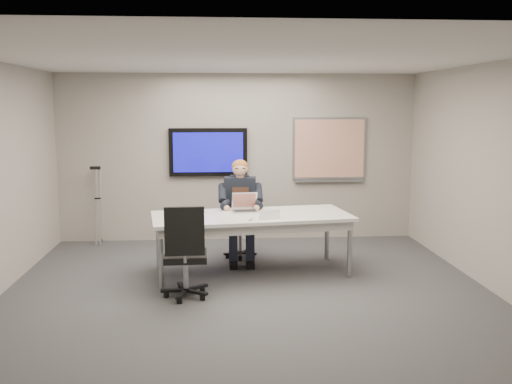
{
  "coord_description": "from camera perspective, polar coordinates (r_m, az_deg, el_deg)",
  "views": [
    {
      "loc": [
        -0.39,
        -6.58,
        2.27
      ],
      "look_at": [
        0.16,
        1.02,
        1.11
      ],
      "focal_mm": 40.0,
      "sensor_mm": 36.0,
      "label": 1
    }
  ],
  "objects": [
    {
      "name": "wall_front",
      "position": [
        3.71,
        2.01,
        -4.92
      ],
      "size": [
        6.0,
        0.02,
        2.8
      ],
      "primitive_type": "cube",
      "color": "#A39C93",
      "rests_on": "ground"
    },
    {
      "name": "seated_person",
      "position": [
        8.32,
        -1.54,
        -2.94
      ],
      "size": [
        0.48,
        0.83,
        1.49
      ],
      "rotation": [
        0.0,
        0.0,
        -0.11
      ],
      "color": "#1F2235",
      "rests_on": "office_chair_far"
    },
    {
      "name": "wall_right",
      "position": [
        7.46,
        22.94,
        1.26
      ],
      "size": [
        0.02,
        6.0,
        2.8
      ],
      "primitive_type": "cube",
      "color": "#A39C93",
      "rests_on": "ground"
    },
    {
      "name": "tv_display",
      "position": [
        9.56,
        -4.8,
        3.99
      ],
      "size": [
        1.3,
        0.09,
        0.8
      ],
      "color": "black",
      "rests_on": "wall_back"
    },
    {
      "name": "floor",
      "position": [
        6.98,
        -0.72,
        -10.35
      ],
      "size": [
        6.0,
        6.0,
        0.02
      ],
      "primitive_type": "cube",
      "color": "#38383A",
      "rests_on": "ground"
    },
    {
      "name": "office_chair_far",
      "position": [
        8.64,
        -1.51,
        -4.53
      ],
      "size": [
        0.6,
        0.6,
        0.97
      ],
      "rotation": [
        0.0,
        0.0,
        -0.36
      ],
      "color": "black",
      "rests_on": "ground"
    },
    {
      "name": "office_chair_near",
      "position": [
        6.84,
        -7.04,
        -7.68
      ],
      "size": [
        0.55,
        0.55,
        1.14
      ],
      "rotation": [
        0.0,
        0.0,
        3.17
      ],
      "color": "black",
      "rests_on": "ground"
    },
    {
      "name": "ceiling",
      "position": [
        6.62,
        -0.77,
        13.24
      ],
      "size": [
        6.0,
        6.0,
        0.02
      ],
      "primitive_type": "cube",
      "color": "silver",
      "rests_on": "wall_back"
    },
    {
      "name": "crutch",
      "position": [
        9.72,
        -15.5,
        -1.17
      ],
      "size": [
        0.33,
        0.58,
        1.37
      ],
      "primitive_type": null,
      "rotation": [
        -0.18,
        0.0,
        -0.28
      ],
      "color": "#AAACB2",
      "rests_on": "ground"
    },
    {
      "name": "pen",
      "position": [
        7.32,
        -0.51,
        -2.77
      ],
      "size": [
        0.06,
        0.12,
        0.01
      ],
      "primitive_type": "cylinder",
      "rotation": [
        0.0,
        1.57,
        1.14
      ],
      "color": "black",
      "rests_on": "conference_table"
    },
    {
      "name": "name_tent",
      "position": [
        7.39,
        1.38,
        -2.26
      ],
      "size": [
        0.29,
        0.17,
        0.11
      ],
      "primitive_type": null,
      "rotation": [
        0.0,
        0.0,
        0.35
      ],
      "color": "white",
      "rests_on": "conference_table"
    },
    {
      "name": "conference_table",
      "position": [
        7.7,
        -0.46,
        -2.95
      ],
      "size": [
        2.77,
        1.44,
        0.82
      ],
      "rotation": [
        0.0,
        0.0,
        0.13
      ],
      "color": "white",
      "rests_on": "ground"
    },
    {
      "name": "wall_back",
      "position": [
        9.63,
        -1.81,
        3.45
      ],
      "size": [
        6.0,
        0.02,
        2.8
      ],
      "primitive_type": "cube",
      "color": "#A39C93",
      "rests_on": "ground"
    },
    {
      "name": "laptop",
      "position": [
        7.92,
        -1.12,
        -1.48
      ],
      "size": [
        0.38,
        0.37,
        0.25
      ],
      "rotation": [
        0.0,
        0.0,
        0.11
      ],
      "color": "#BBBBBE",
      "rests_on": "conference_table"
    },
    {
      "name": "whiteboard",
      "position": [
        9.78,
        7.33,
        4.23
      ],
      "size": [
        1.25,
        0.08,
        1.1
      ],
      "color": "#94979C",
      "rests_on": "wall_back"
    }
  ]
}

